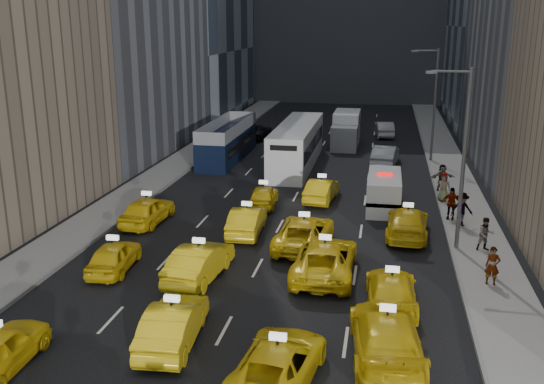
% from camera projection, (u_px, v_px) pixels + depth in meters
% --- Properties ---
extents(ground, '(160.00, 160.00, 0.00)m').
position_uv_depth(ground, '(209.00, 359.00, 20.58)').
color(ground, black).
rests_on(ground, ground).
extents(sidewalk_west, '(3.00, 90.00, 0.15)m').
position_uv_depth(sidewalk_west, '(169.00, 170.00, 46.06)').
color(sidewalk_west, gray).
rests_on(sidewalk_west, ground).
extents(sidewalk_east, '(3.00, 90.00, 0.15)m').
position_uv_depth(sidewalk_east, '(455.00, 184.00, 42.33)').
color(sidewalk_east, gray).
rests_on(sidewalk_east, ground).
extents(curb_west, '(0.15, 90.00, 0.18)m').
position_uv_depth(curb_west, '(187.00, 171.00, 45.79)').
color(curb_west, slate).
rests_on(curb_west, ground).
extents(curb_east, '(0.15, 90.00, 0.18)m').
position_uv_depth(curb_east, '(433.00, 182.00, 42.58)').
color(curb_east, slate).
rests_on(curb_east, ground).
extents(streetlight_near, '(2.15, 0.22, 9.00)m').
position_uv_depth(streetlight_near, '(462.00, 154.00, 28.95)').
color(streetlight_near, '#595B60').
rests_on(streetlight_near, ground).
extents(streetlight_far, '(2.15, 0.22, 9.00)m').
position_uv_depth(streetlight_far, '(433.00, 101.00, 47.85)').
color(streetlight_far, '#595B60').
rests_on(streetlight_far, ground).
extents(taxi_5, '(1.97, 4.74, 1.53)m').
position_uv_depth(taxi_5, '(173.00, 324.00, 21.39)').
color(taxi_5, gold).
rests_on(taxi_5, ground).
extents(taxi_6, '(2.93, 5.30, 1.40)m').
position_uv_depth(taxi_6, '(278.00, 363.00, 19.06)').
color(taxi_6, gold).
rests_on(taxi_6, ground).
extents(taxi_7, '(2.86, 5.89, 1.65)m').
position_uv_depth(taxi_7, '(386.00, 336.00, 20.44)').
color(taxi_7, gold).
rests_on(taxi_7, ground).
extents(taxi_8, '(1.94, 4.13, 1.37)m').
position_uv_depth(taxi_8, '(114.00, 256.00, 27.71)').
color(taxi_8, gold).
rests_on(taxi_8, ground).
extents(taxi_9, '(2.10, 4.91, 1.57)m').
position_uv_depth(taxi_9, '(199.00, 262.00, 26.80)').
color(taxi_9, gold).
rests_on(taxi_9, ground).
extents(taxi_10, '(2.65, 5.74, 1.59)m').
position_uv_depth(taxi_10, '(325.00, 258.00, 27.15)').
color(taxi_10, gold).
rests_on(taxi_10, ground).
extents(taxi_11, '(2.15, 4.95, 1.42)m').
position_uv_depth(taxi_11, '(391.00, 291.00, 24.11)').
color(taxi_11, gold).
rests_on(taxi_11, ground).
extents(taxi_12, '(2.03, 4.64, 1.55)m').
position_uv_depth(taxi_12, '(147.00, 210.00, 34.08)').
color(taxi_12, gold).
rests_on(taxi_12, ground).
extents(taxi_13, '(1.77, 4.54, 1.47)m').
position_uv_depth(taxi_13, '(247.00, 221.00, 32.45)').
color(taxi_13, gold).
rests_on(taxi_13, ground).
extents(taxi_14, '(2.76, 5.58, 1.52)m').
position_uv_depth(taxi_14, '(304.00, 233.00, 30.55)').
color(taxi_14, gold).
rests_on(taxi_14, ground).
extents(taxi_15, '(2.40, 5.33, 1.52)m').
position_uv_depth(taxi_15, '(407.00, 222.00, 32.09)').
color(taxi_15, gold).
rests_on(taxi_15, ground).
extents(taxi_16, '(1.82, 3.98, 1.32)m').
position_uv_depth(taxi_16, '(264.00, 196.00, 37.25)').
color(taxi_16, gold).
rests_on(taxi_16, ground).
extents(taxi_17, '(2.01, 4.46, 1.42)m').
position_uv_depth(taxi_17, '(322.00, 190.00, 38.41)').
color(taxi_17, gold).
rests_on(taxi_17, ground).
extents(nypd_van, '(2.11, 5.19, 2.21)m').
position_uv_depth(nypd_van, '(384.00, 192.00, 36.87)').
color(nypd_van, silver).
rests_on(nypd_van, ground).
extents(double_decker, '(3.60, 10.97, 3.13)m').
position_uv_depth(double_decker, '(228.00, 141.00, 49.73)').
color(double_decker, black).
rests_on(double_decker, ground).
extents(city_bus, '(3.36, 12.94, 3.31)m').
position_uv_depth(city_bus, '(297.00, 145.00, 47.40)').
color(city_bus, silver).
rests_on(city_bus, ground).
extents(box_truck, '(2.31, 6.63, 3.02)m').
position_uv_depth(box_truck, '(346.00, 130.00, 54.97)').
color(box_truck, white).
rests_on(box_truck, ground).
extents(misc_car_0, '(2.26, 5.15, 1.64)m').
position_uv_depth(misc_car_0, '(385.00, 156.00, 47.58)').
color(misc_car_0, '#A1A4A8').
rests_on(misc_car_0, ground).
extents(misc_car_1, '(2.50, 4.98, 1.35)m').
position_uv_depth(misc_car_1, '(256.00, 131.00, 58.65)').
color(misc_car_1, black).
rests_on(misc_car_1, ground).
extents(misc_car_2, '(2.30, 4.97, 1.40)m').
position_uv_depth(misc_car_2, '(346.00, 122.00, 64.14)').
color(misc_car_2, gray).
rests_on(misc_car_2, ground).
extents(misc_car_3, '(1.92, 4.09, 1.35)m').
position_uv_depth(misc_car_3, '(298.00, 126.00, 61.43)').
color(misc_car_3, black).
rests_on(misc_car_3, ground).
extents(misc_car_4, '(2.00, 4.68, 1.50)m').
position_uv_depth(misc_car_4, '(385.00, 129.00, 59.55)').
color(misc_car_4, '#A3A5AB').
rests_on(misc_car_4, ground).
extents(pedestrian_0, '(0.65, 0.45, 1.69)m').
position_uv_depth(pedestrian_0, '(493.00, 266.00, 25.83)').
color(pedestrian_0, gray).
rests_on(pedestrian_0, sidewalk_east).
extents(pedestrian_1, '(0.89, 0.61, 1.67)m').
position_uv_depth(pedestrian_1, '(486.00, 234.00, 29.68)').
color(pedestrian_1, gray).
rests_on(pedestrian_1, sidewalk_east).
extents(pedestrian_2, '(1.32, 0.82, 1.90)m').
position_uv_depth(pedestrian_2, '(462.00, 209.00, 33.17)').
color(pedestrian_2, gray).
rests_on(pedestrian_2, sidewalk_east).
extents(pedestrian_3, '(1.18, 0.75, 1.86)m').
position_uv_depth(pedestrian_3, '(451.00, 203.00, 34.33)').
color(pedestrian_3, gray).
rests_on(pedestrian_3, sidewalk_east).
extents(pedestrian_4, '(0.96, 0.65, 1.79)m').
position_uv_depth(pedestrian_4, '(443.00, 187.00, 37.79)').
color(pedestrian_4, gray).
rests_on(pedestrian_4, sidewalk_east).
extents(pedestrian_5, '(1.71, 0.90, 1.77)m').
position_uv_depth(pedestrian_5, '(442.00, 178.00, 40.13)').
color(pedestrian_5, gray).
rests_on(pedestrian_5, sidewalk_east).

